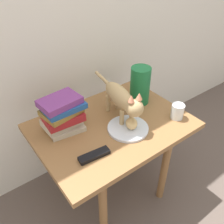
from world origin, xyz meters
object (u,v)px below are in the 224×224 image
(cat, at_px, (122,99))
(candle_jar, at_px, (177,112))
(bread_roll, at_px, (131,123))
(green_vase, at_px, (140,85))
(plate, at_px, (128,128))
(book_stack, at_px, (62,114))
(side_table, at_px, (112,135))
(tv_remote, at_px, (94,155))

(cat, distance_m, candle_jar, 0.32)
(bread_roll, distance_m, green_vase, 0.28)
(plate, height_order, candle_jar, candle_jar)
(bread_roll, height_order, cat, cat)
(book_stack, distance_m, green_vase, 0.49)
(bread_roll, height_order, book_stack, book_stack)
(side_table, relative_size, cat, 1.73)
(plate, xyz_separation_m, cat, (0.03, 0.09, 0.13))
(plate, relative_size, bread_roll, 2.69)
(bread_roll, height_order, tv_remote, bread_roll)
(side_table, xyz_separation_m, plate, (0.04, -0.09, 0.09))
(cat, height_order, tv_remote, cat)
(cat, bearing_deg, bread_roll, -98.31)
(candle_jar, bearing_deg, green_vase, 103.89)
(book_stack, bearing_deg, green_vase, -4.79)
(bread_roll, height_order, candle_jar, candle_jar)
(plate, distance_m, tv_remote, 0.26)
(cat, bearing_deg, candle_jar, -34.81)
(book_stack, bearing_deg, bread_roll, -37.23)
(plate, height_order, bread_roll, bread_roll)
(green_vase, xyz_separation_m, tv_remote, (-0.47, -0.22, -0.10))
(plate, xyz_separation_m, bread_roll, (0.01, -0.01, 0.03))
(plate, relative_size, tv_remote, 1.43)
(book_stack, distance_m, tv_remote, 0.27)
(side_table, xyz_separation_m, green_vase, (0.26, 0.08, 0.19))
(plate, bearing_deg, tv_remote, -167.08)
(bread_roll, xyz_separation_m, green_vase, (0.21, 0.17, 0.07))
(book_stack, height_order, candle_jar, book_stack)
(tv_remote, bearing_deg, side_table, 40.34)
(bread_roll, xyz_separation_m, book_stack, (-0.28, 0.21, 0.06))
(green_vase, bearing_deg, tv_remote, -155.02)
(plate, distance_m, green_vase, 0.29)
(cat, relative_size, green_vase, 2.11)
(bread_roll, distance_m, tv_remote, 0.27)
(side_table, height_order, green_vase, green_vase)
(side_table, bearing_deg, cat, 5.37)
(side_table, distance_m, cat, 0.22)
(side_table, distance_m, tv_remote, 0.27)
(tv_remote, bearing_deg, book_stack, 99.45)
(book_stack, relative_size, tv_remote, 1.44)
(cat, distance_m, tv_remote, 0.34)
(plate, height_order, book_stack, book_stack)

